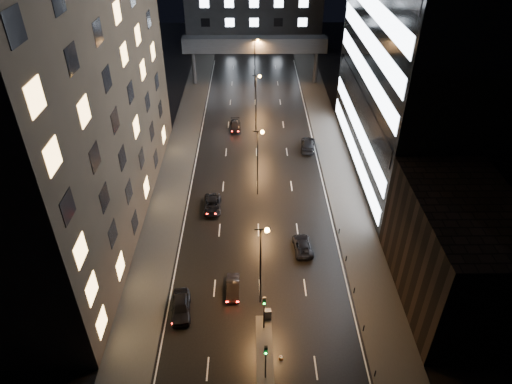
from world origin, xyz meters
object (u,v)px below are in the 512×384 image
car_away_d (235,126)px  car_away_b (233,287)px  car_toward_a (302,245)px  utility_cabinet (267,314)px  car_away_a (181,307)px  car_away_c (212,205)px  car_toward_b (308,144)px

car_away_d → car_away_b: bearing=-91.2°
car_toward_a → utility_cabinet: 11.48m
car_away_a → utility_cabinet: (8.93, -1.02, -0.07)m
car_away_c → car_away_d: size_ratio=1.08×
car_away_c → car_toward_a: (11.46, -8.36, -0.06)m
car_away_a → car_away_c: 17.99m
car_away_a → car_away_d: car_away_a is taller
car_away_b → utility_cabinet: (3.63, -3.77, 0.10)m
car_away_a → utility_cabinet: bearing=-12.6°
car_toward_a → car_toward_b: car_toward_b is taller
car_toward_b → car_away_b: bearing=77.5°
car_away_d → car_toward_a: 33.11m
car_away_c → car_away_b: bearing=-79.9°
car_away_d → car_away_c: bearing=-98.4°
car_away_c → car_toward_b: (14.70, 16.45, 0.11)m
car_away_c → car_toward_b: bearing=46.2°
car_away_a → car_away_b: size_ratio=1.22×
car_toward_b → car_away_c: bearing=55.6°
car_toward_b → car_toward_a: bearing=90.0°
car_away_b → utility_cabinet: bearing=-46.4°
car_away_c → car_away_d: (2.52, 23.52, -0.02)m
car_away_b → car_toward_a: car_away_b is taller
car_away_d → car_toward_b: 14.08m
car_away_a → car_away_c: car_away_a is taller
car_away_a → car_toward_b: size_ratio=0.86×
car_away_b → car_away_d: (-0.73, 38.64, 0.02)m
car_away_c → car_away_d: car_away_c is taller
car_away_a → car_toward_a: car_away_a is taller
car_away_b → car_toward_b: size_ratio=0.71×
car_away_b → car_toward_a: (8.20, 6.76, -0.01)m
car_away_c → car_toward_b: car_toward_b is taller
car_away_b → car_toward_a: size_ratio=0.86×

